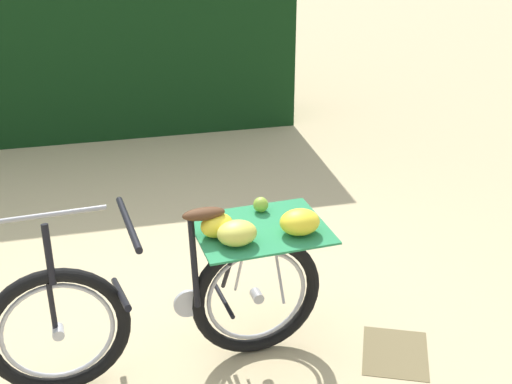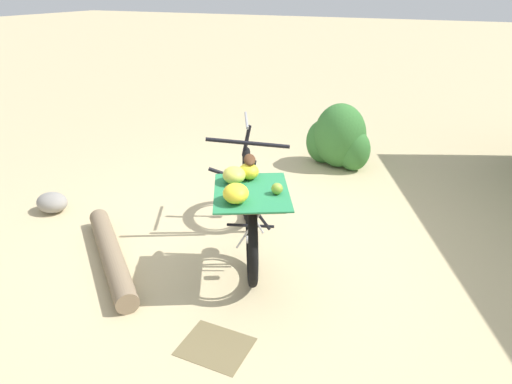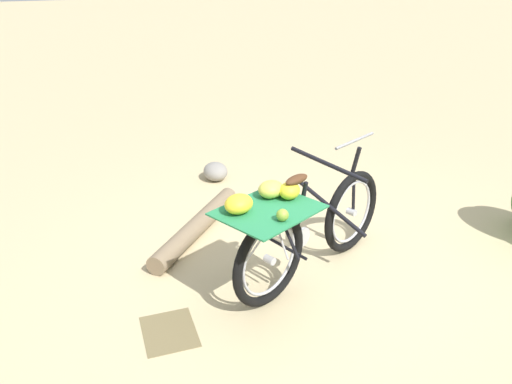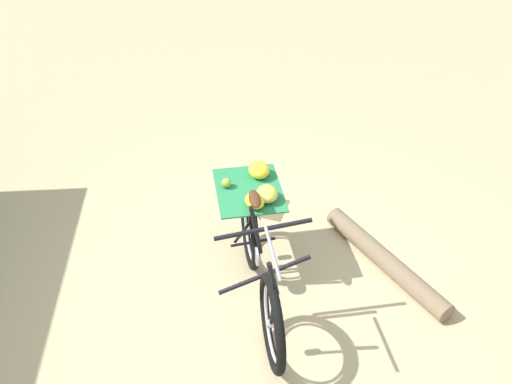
{
  "view_description": "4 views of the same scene",
  "coord_description": "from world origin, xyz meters",
  "views": [
    {
      "loc": [
        -3.09,
        -1.14,
        2.46
      ],
      "look_at": [
        0.02,
        -0.6,
        0.97
      ],
      "focal_mm": 47.83,
      "sensor_mm": 36.0,
      "label": 1
    },
    {
      "loc": [
        1.27,
        -3.33,
        2.15
      ],
      "look_at": [
        0.07,
        -0.73,
        0.83
      ],
      "focal_mm": 31.88,
      "sensor_mm": 36.0,
      "label": 2
    },
    {
      "loc": [
        2.97,
        -1.74,
        2.38
      ],
      "look_at": [
        0.01,
        -0.73,
        0.94
      ],
      "focal_mm": 36.35,
      "sensor_mm": 36.0,
      "label": 3
    },
    {
      "loc": [
        -1.2,
        2.76,
        3.46
      ],
      "look_at": [
        -0.08,
        -0.62,
        0.78
      ],
      "focal_mm": 38.06,
      "sensor_mm": 36.0,
      "label": 4
    }
  ],
  "objects": [
    {
      "name": "ground_plane",
      "position": [
        0.0,
        0.0,
        0.0
      ],
      "size": [
        60.0,
        60.0,
        0.0
      ],
      "primitive_type": "plane",
      "color": "#C6B284"
    },
    {
      "name": "foliage_hedge",
      "position": [
        3.34,
        1.74,
        1.1
      ],
      "size": [
        2.5,
        4.21,
        2.19
      ],
      "primitive_type": "cube",
      "rotation": [
        0.0,
        0.0,
        5.12
      ],
      "color": "black",
      "rests_on": "ground_plane"
    },
    {
      "name": "bicycle",
      "position": [
        -0.22,
        -0.24,
        0.47
      ],
      "size": [
        1.09,
        1.71,
        1.03
      ],
      "rotation": [
        0.0,
        0.0,
        2.05
      ],
      "color": "black",
      "rests_on": "ground_plane"
    },
    {
      "name": "leaf_litter_patch",
      "position": [
        0.08,
        -1.39,
        0.0
      ],
      "size": [
        0.44,
        0.36,
        0.01
      ],
      "primitive_type": "cube",
      "color": "olive",
      "rests_on": "ground_plane"
    }
  ]
}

